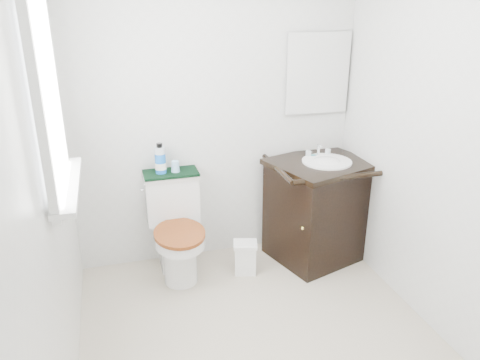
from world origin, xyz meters
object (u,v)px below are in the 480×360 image
trash_bin (245,257)px  vanity (319,207)px  mouthwash_bottle (160,159)px  toilet (176,232)px  cup (175,166)px

trash_bin → vanity: bearing=9.1°
trash_bin → mouthwash_bottle: bearing=153.0°
toilet → vanity: vanity is taller
trash_bin → mouthwash_bottle: mouthwash_bottle is taller
cup → vanity: bearing=-9.4°
mouthwash_bottle → cup: (0.11, -0.00, -0.06)m
mouthwash_bottle → cup: 0.12m
vanity → mouthwash_bottle: (-1.22, 0.19, 0.46)m
toilet → vanity: bearing=-3.3°
toilet → trash_bin: toilet is taller
vanity → trash_bin: 0.72m
vanity → trash_bin: bearing=-170.9°
trash_bin → cup: cup is taller
toilet → mouthwash_bottle: bearing=120.3°
mouthwash_bottle → cup: bearing=-1.9°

